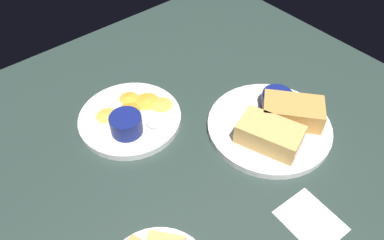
{
  "coord_description": "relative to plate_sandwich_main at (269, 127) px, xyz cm",
  "views": [
    {
      "loc": [
        -37.59,
        36.65,
        62.77
      ],
      "look_at": [
        6.29,
        -0.2,
        3.0
      ],
      "focal_mm": 35.45,
      "sensor_mm": 36.0,
      "label": 1
    }
  ],
  "objects": [
    {
      "name": "ground_plane",
      "position": [
        4.76,
        13.34,
        -2.3
      ],
      "size": [
        110.0,
        110.0,
        3.0
      ],
      "primitive_type": "cube",
      "color": "#283833"
    },
    {
      "name": "plate_sandwich_main",
      "position": [
        0.0,
        0.0,
        0.0
      ],
      "size": [
        27.45,
        27.45,
        1.6
      ],
      "primitive_type": "cylinder",
      "color": "silver",
      "rests_on": "ground_plane"
    },
    {
      "name": "sandwich_half_near",
      "position": [
        -3.22,
        4.1,
        3.2
      ],
      "size": [
        14.86,
        11.6,
        4.8
      ],
      "color": "tan",
      "rests_on": "plate_sandwich_main"
    },
    {
      "name": "sandwich_half_far",
      "position": [
        -1.95,
        -4.84,
        3.2
      ],
      "size": [
        14.84,
        14.19,
        4.8
      ],
      "color": "#C68C42",
      "rests_on": "plate_sandwich_main"
    },
    {
      "name": "ramekin_dark_sauce",
      "position": [
        3.0,
        -5.4,
        2.86
      ],
      "size": [
        7.06,
        7.06,
        3.84
      ],
      "color": "navy",
      "rests_on": "plate_sandwich_main"
    },
    {
      "name": "spoon_by_dark_ramekin",
      "position": [
        -0.37,
        -0.94,
        1.16
      ],
      "size": [
        7.14,
        8.76,
        0.8
      ],
      "color": "silver",
      "rests_on": "plate_sandwich_main"
    },
    {
      "name": "plate_chips_companion",
      "position": [
        22.1,
        22.28,
        0.0
      ],
      "size": [
        23.21,
        23.21,
        1.6
      ],
      "primitive_type": "cylinder",
      "color": "silver",
      "rests_on": "ground_plane"
    },
    {
      "name": "ramekin_light_gravy",
      "position": [
        18.61,
        25.18,
        3.08
      ],
      "size": [
        6.95,
        6.95,
        4.26
      ],
      "color": "navy",
      "rests_on": "plate_chips_companion"
    },
    {
      "name": "spoon_by_gravy_ramekin",
      "position": [
        17.51,
        20.49,
        1.16
      ],
      "size": [
        9.72,
        4.97,
        0.8
      ],
      "color": "silver",
      "rests_on": "plate_chips_companion"
    },
    {
      "name": "plantain_chip_scatter",
      "position": [
        23.85,
        19.83,
        1.1
      ],
      "size": [
        13.23,
        18.27,
        0.6
      ],
      "color": "gold",
      "rests_on": "plate_chips_companion"
    },
    {
      "name": "paper_napkin_folded",
      "position": [
        -20.34,
        11.18,
        -0.6
      ],
      "size": [
        11.54,
        9.67,
        0.4
      ],
      "primitive_type": "cube",
      "rotation": [
        0.0,
        0.0,
        -0.06
      ],
      "color": "white",
      "rests_on": "ground_plane"
    }
  ]
}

